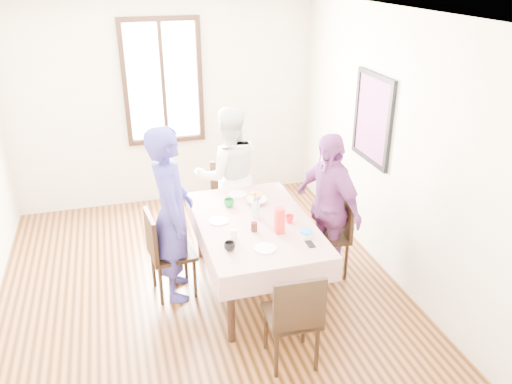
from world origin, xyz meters
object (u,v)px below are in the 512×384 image
chair_right (327,235)px  chair_near (291,315)px  dining_table (255,255)px  person_far (229,176)px  person_left (171,214)px  chair_far (229,203)px  person_right (327,207)px  chair_left (172,253)px

chair_right → chair_near: same height
dining_table → person_far: size_ratio=0.97×
chair_near → person_left: person_left is taller
chair_near → person_left: size_ratio=0.52×
dining_table → person_left: 0.94m
dining_table → chair_far: (0.00, 1.09, 0.08)m
chair_near → person_right: person_right is taller
dining_table → chair_right: (0.80, 0.05, 0.08)m
dining_table → chair_left: bearing=169.5°
person_left → person_far: 1.21m
chair_near → chair_right: bearing=57.5°
chair_right → person_right: (-0.02, 0.00, 0.33)m
dining_table → chair_far: size_ratio=1.74×
person_left → person_far: (0.78, 0.92, -0.06)m
chair_near → person_left: 1.53m
dining_table → chair_left: 0.82m
chair_left → person_left: size_ratio=0.52×
dining_table → chair_near: chair_near is taller
chair_right → chair_far: bearing=44.0°
dining_table → person_right: (0.78, 0.05, 0.41)m
chair_left → chair_far: size_ratio=1.00×
chair_near → person_far: 2.19m
chair_right → person_far: (-0.80, 1.02, 0.36)m
chair_right → chair_near: (-0.80, -1.14, 0.00)m
person_right → chair_left: bearing=-110.8°
dining_table → chair_far: 1.09m
person_right → person_far: bearing=-159.8°
chair_near → person_far: person_far is taller
chair_left → chair_right: same height
person_left → person_right: size_ratio=1.11×
chair_left → chair_far: (0.80, 0.94, 0.00)m
chair_left → chair_far: same height
dining_table → person_right: person_right is taller
chair_left → chair_near: size_ratio=1.00×
chair_far → chair_left: bearing=59.3°
chair_far → person_right: (0.78, -1.04, 0.33)m
person_far → person_right: bearing=129.2°
chair_far → person_right: 1.34m
chair_near → person_right: (0.78, 1.14, 0.33)m
chair_left → chair_far: 1.24m
person_far → person_right: (0.78, -1.02, -0.03)m
person_left → chair_right: bearing=-90.1°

